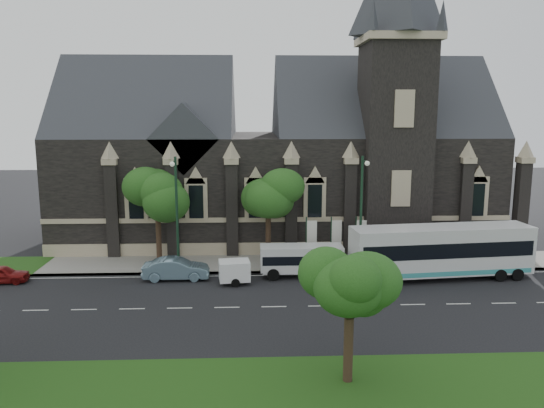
{
  "coord_description": "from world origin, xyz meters",
  "views": [
    {
      "loc": [
        1.54,
        -32.15,
        12.44
      ],
      "look_at": [
        3.13,
        6.0,
        5.61
      ],
      "focal_mm": 35.01,
      "sensor_mm": 36.0,
      "label": 1
    }
  ],
  "objects": [
    {
      "name": "banner_flag_center",
      "position": [
        8.29,
        9.0,
        2.38
      ],
      "size": [
        0.9,
        0.1,
        4.0
      ],
      "color": "#163321",
      "rests_on": "ground"
    },
    {
      "name": "car_far_red",
      "position": [
        -16.57,
        5.57,
        0.64
      ],
      "size": [
        3.89,
        1.81,
        1.29
      ],
      "primitive_type": "imported",
      "rotation": [
        0.0,
        0.0,
        1.65
      ],
      "color": "maroon",
      "rests_on": "ground"
    },
    {
      "name": "banner_flag_left",
      "position": [
        6.29,
        9.0,
        2.38
      ],
      "size": [
        0.9,
        0.1,
        4.0
      ],
      "color": "#163321",
      "rests_on": "ground"
    },
    {
      "name": "sedan",
      "position": [
        -4.0,
        5.88,
        0.8
      ],
      "size": [
        4.91,
        1.8,
        1.61
      ],
      "primitive_type": "imported",
      "rotation": [
        0.0,
        0.0,
        1.59
      ],
      "color": "#7091A3",
      "rests_on": "ground"
    },
    {
      "name": "street_lamp_near",
      "position": [
        10.0,
        7.09,
        5.11
      ],
      "size": [
        0.36,
        1.88,
        9.0
      ],
      "color": "#163321",
      "rests_on": "ground"
    },
    {
      "name": "banner_flag_right",
      "position": [
        10.29,
        9.0,
        2.38
      ],
      "size": [
        0.9,
        0.1,
        4.0
      ],
      "color": "#163321",
      "rests_on": "ground"
    },
    {
      "name": "sidewalk",
      "position": [
        0.0,
        9.5,
        0.07
      ],
      "size": [
        80.0,
        5.0,
        0.15
      ],
      "primitive_type": "cube",
      "color": "gray",
      "rests_on": "ground"
    },
    {
      "name": "tree_park_east",
      "position": [
        6.18,
        -9.32,
        4.62
      ],
      "size": [
        3.4,
        3.4,
        6.28
      ],
      "color": "black",
      "rests_on": "ground"
    },
    {
      "name": "tree_walk_left",
      "position": [
        -5.8,
        10.7,
        5.73
      ],
      "size": [
        3.91,
        3.91,
        7.64
      ],
      "color": "black",
      "rests_on": "ground"
    },
    {
      "name": "shuttle_bus",
      "position": [
        5.38,
        6.2,
        1.39
      ],
      "size": [
        6.17,
        2.23,
        2.38
      ],
      "rotation": [
        0.0,
        0.0,
        0.0
      ],
      "color": "silver",
      "rests_on": "ground"
    },
    {
      "name": "museum",
      "position": [
        5.12,
        18.78,
        8.17
      ],
      "size": [
        40.0,
        17.7,
        29.9
      ],
      "color": "black",
      "rests_on": "ground"
    },
    {
      "name": "ground",
      "position": [
        0.0,
        0.0,
        0.0
      ],
      "size": [
        160.0,
        160.0,
        0.0
      ],
      "primitive_type": "plane",
      "color": "black",
      "rests_on": "ground"
    },
    {
      "name": "tree_walk_right",
      "position": [
        3.21,
        10.71,
        5.82
      ],
      "size": [
        4.08,
        4.08,
        7.8
      ],
      "color": "black",
      "rests_on": "ground"
    },
    {
      "name": "tour_coach",
      "position": [
        15.68,
        5.37,
        2.13
      ],
      "size": [
        13.69,
        4.23,
        3.93
      ],
      "rotation": [
        0.0,
        0.0,
        0.1
      ],
      "color": "silver",
      "rests_on": "ground"
    },
    {
      "name": "box_trailer",
      "position": [
        0.36,
        4.73,
        0.96
      ],
      "size": [
        3.24,
        1.91,
        1.69
      ],
      "rotation": [
        0.0,
        0.0,
        0.12
      ],
      "color": "white",
      "rests_on": "ground"
    },
    {
      "name": "street_lamp_mid",
      "position": [
        -4.0,
        7.09,
        5.11
      ],
      "size": [
        0.36,
        1.88,
        9.0
      ],
      "color": "#163321",
      "rests_on": "ground"
    }
  ]
}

